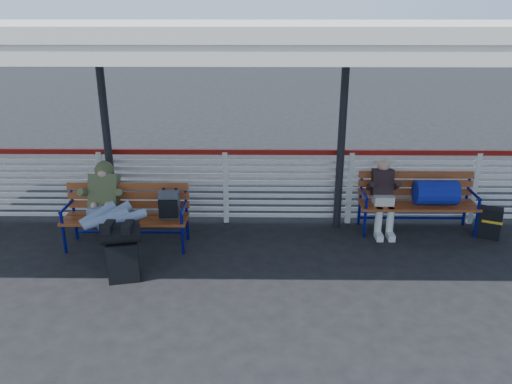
{
  "coord_description": "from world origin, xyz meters",
  "views": [
    {
      "loc": [
        0.59,
        -5.69,
        3.3
      ],
      "look_at": [
        0.5,
        1.0,
        0.86
      ],
      "focal_mm": 35.0,
      "sensor_mm": 36.0,
      "label": 1
    }
  ],
  "objects_px": {
    "luggage_stack": "(122,249)",
    "suitcase_side": "(489,223)",
    "traveler_man": "(109,210)",
    "bench_left": "(137,209)",
    "companion_person": "(383,196)",
    "bench_right": "(428,194)"
  },
  "relations": [
    {
      "from": "luggage_stack",
      "to": "suitcase_side",
      "type": "relative_size",
      "value": 1.67
    },
    {
      "from": "luggage_stack",
      "to": "bench_right",
      "type": "height_order",
      "value": "bench_right"
    },
    {
      "from": "bench_left",
      "to": "traveler_man",
      "type": "distance_m",
      "value": 0.48
    },
    {
      "from": "bench_left",
      "to": "traveler_man",
      "type": "xyz_separation_m",
      "value": [
        -0.3,
        -0.35,
        0.12
      ]
    },
    {
      "from": "bench_left",
      "to": "bench_right",
      "type": "relative_size",
      "value": 1.0
    },
    {
      "from": "bench_left",
      "to": "companion_person",
      "type": "distance_m",
      "value": 3.75
    },
    {
      "from": "traveler_man",
      "to": "companion_person",
      "type": "relative_size",
      "value": 1.43
    },
    {
      "from": "bench_left",
      "to": "suitcase_side",
      "type": "relative_size",
      "value": 3.73
    },
    {
      "from": "companion_person",
      "to": "luggage_stack",
      "type": "bearing_deg",
      "value": -156.76
    },
    {
      "from": "traveler_man",
      "to": "companion_person",
      "type": "bearing_deg",
      "value": 12.47
    },
    {
      "from": "suitcase_side",
      "to": "luggage_stack",
      "type": "bearing_deg",
      "value": -141.09
    },
    {
      "from": "bench_left",
      "to": "bench_right",
      "type": "distance_m",
      "value": 4.44
    },
    {
      "from": "luggage_stack",
      "to": "traveler_man",
      "type": "distance_m",
      "value": 0.81
    },
    {
      "from": "companion_person",
      "to": "suitcase_side",
      "type": "relative_size",
      "value": 2.37
    },
    {
      "from": "luggage_stack",
      "to": "traveler_man",
      "type": "xyz_separation_m",
      "value": [
        -0.35,
        0.69,
        0.26
      ]
    },
    {
      "from": "luggage_stack",
      "to": "bench_right",
      "type": "bearing_deg",
      "value": 7.53
    },
    {
      "from": "traveler_man",
      "to": "luggage_stack",
      "type": "bearing_deg",
      "value": -63.3
    },
    {
      "from": "bench_left",
      "to": "suitcase_side",
      "type": "height_order",
      "value": "bench_left"
    },
    {
      "from": "companion_person",
      "to": "suitcase_side",
      "type": "distance_m",
      "value": 1.65
    },
    {
      "from": "luggage_stack",
      "to": "bench_right",
      "type": "distance_m",
      "value": 4.64
    },
    {
      "from": "bench_right",
      "to": "suitcase_side",
      "type": "relative_size",
      "value": 3.73
    },
    {
      "from": "traveler_man",
      "to": "suitcase_side",
      "type": "height_order",
      "value": "traveler_man"
    }
  ]
}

